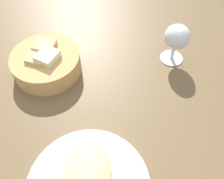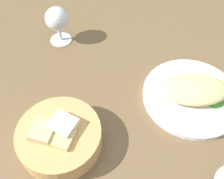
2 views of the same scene
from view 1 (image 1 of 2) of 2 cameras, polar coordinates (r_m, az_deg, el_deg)
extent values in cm
cube|color=brown|center=(63.53, -4.61, -5.98)|extent=(140.00, 140.00, 2.00)
cylinder|color=tan|center=(71.56, -14.84, 5.88)|extent=(18.95, 18.95, 5.60)
cube|color=tan|center=(72.54, -14.94, 8.56)|extent=(5.66, 6.11, 5.42)
cube|color=tan|center=(70.17, -16.61, 5.83)|extent=(5.48, 5.85, 4.96)
cube|color=beige|center=(69.11, -14.38, 6.32)|extent=(7.03, 6.72, 5.58)
cylinder|color=silver|center=(76.28, 13.51, 7.15)|extent=(6.78, 6.78, 0.60)
cylinder|color=silver|center=(74.66, 13.85, 8.42)|extent=(1.00, 1.00, 4.16)
sphere|color=silver|center=(70.99, 14.74, 11.65)|extent=(7.06, 7.06, 7.06)
camera|label=2|loc=(0.58, -66.78, 31.19)|focal=41.53mm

